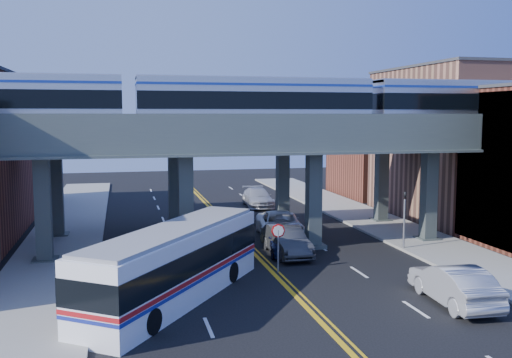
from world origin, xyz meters
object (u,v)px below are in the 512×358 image
(transit_bus, at_px, (175,265))
(traffic_signal, at_px, (404,214))
(car_lane_a, at_px, (284,239))
(car_lane_d, at_px, (258,198))
(car_parked_curb, at_px, (454,284))
(car_lane_c, at_px, (280,225))
(car_lane_b, at_px, (286,241))
(stop_sign, at_px, (278,240))
(transit_train, at_px, (255,102))

(transit_bus, bearing_deg, traffic_signal, -31.40)
(transit_bus, bearing_deg, car_lane_a, -8.95)
(car_lane_d, xyz_separation_m, car_parked_curb, (2.09, -28.22, 0.06))
(car_lane_c, bearing_deg, car_parked_curb, -68.23)
(car_parked_curb, bearing_deg, car_lane_c, -72.73)
(car_parked_curb, bearing_deg, transit_bus, -12.65)
(car_lane_b, xyz_separation_m, car_parked_curb, (4.70, -10.22, 0.02))
(car_lane_b, distance_m, car_parked_curb, 11.25)
(car_lane_b, height_order, car_lane_c, car_lane_b)
(traffic_signal, xyz_separation_m, car_lane_b, (-7.40, 0.54, -1.43))
(transit_bus, relative_size, car_lane_a, 2.39)
(car_lane_a, height_order, car_lane_b, car_lane_b)
(car_lane_a, bearing_deg, car_parked_curb, -58.80)
(car_lane_c, bearing_deg, traffic_signal, -31.71)
(car_lane_a, distance_m, car_lane_b, 0.59)
(stop_sign, bearing_deg, traffic_signal, 18.63)
(transit_train, bearing_deg, transit_bus, -124.43)
(stop_sign, relative_size, car_lane_b, 0.50)
(stop_sign, bearing_deg, car_parked_curb, -47.14)
(stop_sign, xyz_separation_m, car_lane_d, (4.11, 21.54, -0.93))
(stop_sign, bearing_deg, transit_train, 90.79)
(transit_train, height_order, stop_sign, transit_train)
(traffic_signal, height_order, transit_bus, traffic_signal)
(transit_train, bearing_deg, car_lane_d, 75.82)
(car_lane_b, relative_size, car_parked_curb, 0.98)
(car_lane_a, bearing_deg, transit_train, 158.70)
(traffic_signal, relative_size, car_lane_c, 0.66)
(traffic_signal, xyz_separation_m, transit_bus, (-14.64, -6.27, -0.67))
(car_lane_b, distance_m, car_lane_c, 4.86)
(traffic_signal, distance_m, car_lane_c, 8.45)
(stop_sign, distance_m, car_lane_a, 4.49)
(car_lane_c, bearing_deg, transit_train, -119.84)
(car_parked_curb, bearing_deg, car_lane_d, -82.45)
(transit_bus, xyz_separation_m, car_lane_a, (7.24, 7.40, -0.80))
(transit_bus, bearing_deg, car_lane_d, 13.77)
(transit_bus, bearing_deg, car_lane_c, 0.04)
(traffic_signal, relative_size, car_lane_b, 0.78)
(stop_sign, relative_size, car_parked_curb, 0.49)
(transit_bus, distance_m, car_parked_curb, 12.44)
(transit_bus, relative_size, car_parked_curb, 2.15)
(transit_train, distance_m, car_lane_d, 18.97)
(traffic_signal, bearing_deg, stop_sign, -161.37)
(car_lane_c, height_order, car_lane_d, car_lane_c)
(transit_bus, xyz_separation_m, car_parked_curb, (11.94, -3.42, -0.74))
(transit_train, distance_m, transit_bus, 12.51)
(traffic_signal, xyz_separation_m, car_lane_c, (-6.42, 5.30, -1.44))
(car_lane_d, bearing_deg, car_lane_a, -95.55)
(car_lane_b, relative_size, car_lane_d, 0.93)
(transit_train, relative_size, car_lane_c, 6.98)
(car_lane_a, relative_size, car_parked_curb, 0.90)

